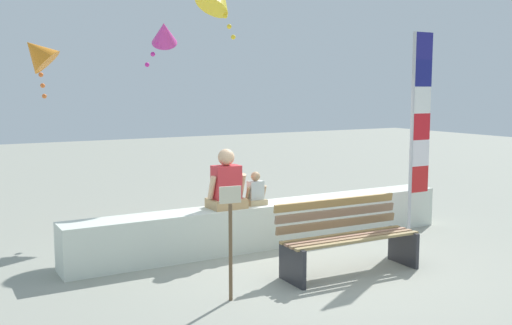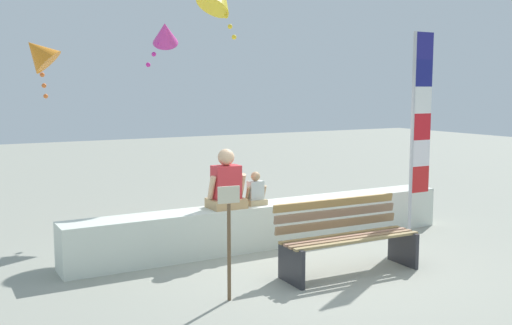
{
  "view_description": "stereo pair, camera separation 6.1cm",
  "coord_description": "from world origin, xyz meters",
  "px_view_note": "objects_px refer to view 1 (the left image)",
  "views": [
    {
      "loc": [
        -4.35,
        -6.11,
        2.25
      ],
      "look_at": [
        -0.25,
        1.06,
        1.22
      ],
      "focal_mm": 41.52,
      "sensor_mm": 36.0,
      "label": 1
    },
    {
      "loc": [
        -4.3,
        -6.14,
        2.25
      ],
      "look_at": [
        -0.25,
        1.06,
        1.22
      ],
      "focal_mm": 41.52,
      "sensor_mm": 36.0,
      "label": 2
    }
  ],
  "objects_px": {
    "person_adult": "(226,185)",
    "person_child": "(256,192)",
    "kite_magenta": "(164,33)",
    "kite_orange": "(37,53)",
    "sign_post": "(230,233)",
    "flag_banner": "(418,123)",
    "park_bench": "(347,238)"
  },
  "relations": [
    {
      "from": "person_adult",
      "to": "person_child",
      "type": "height_order",
      "value": "person_adult"
    },
    {
      "from": "person_child",
      "to": "kite_magenta",
      "type": "xyz_separation_m",
      "value": [
        -0.31,
        2.65,
        2.4
      ]
    },
    {
      "from": "person_child",
      "to": "kite_orange",
      "type": "xyz_separation_m",
      "value": [
        -2.32,
        3.15,
        2.04
      ]
    },
    {
      "from": "person_adult",
      "to": "sign_post",
      "type": "bearing_deg",
      "value": -115.66
    },
    {
      "from": "flag_banner",
      "to": "kite_orange",
      "type": "distance_m",
      "value": 6.17
    },
    {
      "from": "kite_magenta",
      "to": "kite_orange",
      "type": "relative_size",
      "value": 0.79
    },
    {
      "from": "person_child",
      "to": "flag_banner",
      "type": "bearing_deg",
      "value": -19.46
    },
    {
      "from": "park_bench",
      "to": "flag_banner",
      "type": "height_order",
      "value": "flag_banner"
    },
    {
      "from": "person_adult",
      "to": "kite_orange",
      "type": "xyz_separation_m",
      "value": [
        -1.86,
        3.15,
        1.9
      ]
    },
    {
      "from": "person_child",
      "to": "kite_magenta",
      "type": "bearing_deg",
      "value": 96.74
    },
    {
      "from": "person_child",
      "to": "sign_post",
      "type": "distance_m",
      "value": 2.16
    },
    {
      "from": "park_bench",
      "to": "sign_post",
      "type": "relative_size",
      "value": 1.46
    },
    {
      "from": "sign_post",
      "to": "person_child",
      "type": "bearing_deg",
      "value": 53.21
    },
    {
      "from": "park_bench",
      "to": "kite_magenta",
      "type": "xyz_separation_m",
      "value": [
        -0.73,
        4.18,
        2.78
      ]
    },
    {
      "from": "park_bench",
      "to": "person_child",
      "type": "distance_m",
      "value": 1.64
    },
    {
      "from": "person_adult",
      "to": "park_bench",
      "type": "bearing_deg",
      "value": -60.24
    },
    {
      "from": "kite_magenta",
      "to": "sign_post",
      "type": "relative_size",
      "value": 0.7
    },
    {
      "from": "kite_magenta",
      "to": "kite_orange",
      "type": "bearing_deg",
      "value": 165.81
    },
    {
      "from": "flag_banner",
      "to": "kite_orange",
      "type": "xyz_separation_m",
      "value": [
        -4.61,
        3.96,
        1.09
      ]
    },
    {
      "from": "flag_banner",
      "to": "kite_orange",
      "type": "relative_size",
      "value": 2.76
    },
    {
      "from": "person_child",
      "to": "sign_post",
      "type": "xyz_separation_m",
      "value": [
        -1.29,
        -1.73,
        -0.07
      ]
    },
    {
      "from": "person_child",
      "to": "kite_magenta",
      "type": "relative_size",
      "value": 0.54
    },
    {
      "from": "kite_magenta",
      "to": "sign_post",
      "type": "height_order",
      "value": "kite_magenta"
    },
    {
      "from": "kite_orange",
      "to": "sign_post",
      "type": "height_order",
      "value": "kite_orange"
    },
    {
      "from": "person_child",
      "to": "park_bench",
      "type": "bearing_deg",
      "value": -74.82
    },
    {
      "from": "person_adult",
      "to": "flag_banner",
      "type": "xyz_separation_m",
      "value": [
        2.75,
        -0.81,
        0.82
      ]
    },
    {
      "from": "kite_magenta",
      "to": "person_adult",
      "type": "bearing_deg",
      "value": -93.24
    },
    {
      "from": "person_adult",
      "to": "kite_magenta",
      "type": "height_order",
      "value": "kite_magenta"
    },
    {
      "from": "person_child",
      "to": "flag_banner",
      "type": "distance_m",
      "value": 2.61
    },
    {
      "from": "person_adult",
      "to": "person_child",
      "type": "distance_m",
      "value": 0.48
    },
    {
      "from": "person_child",
      "to": "flag_banner",
      "type": "height_order",
      "value": "flag_banner"
    },
    {
      "from": "flag_banner",
      "to": "person_adult",
      "type": "bearing_deg",
      "value": 163.63
    }
  ]
}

